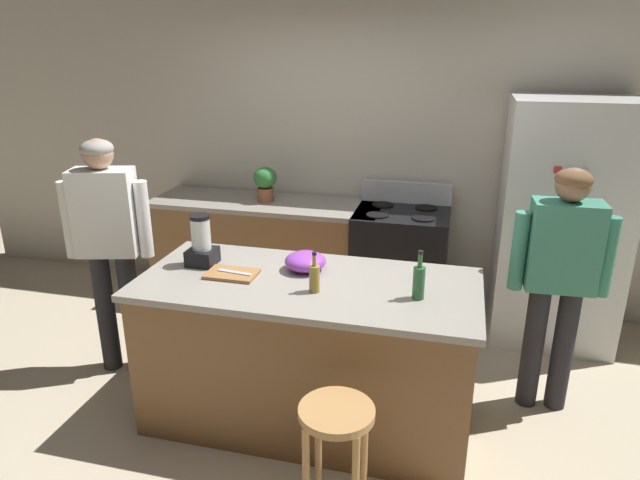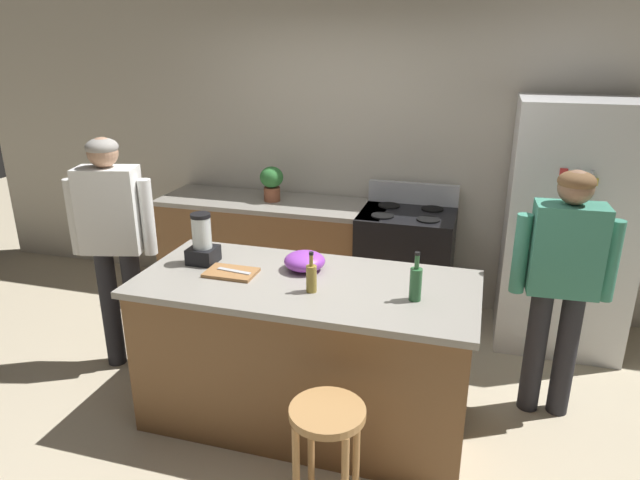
# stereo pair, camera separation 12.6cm
# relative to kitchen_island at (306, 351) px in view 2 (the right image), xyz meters

# --- Properties ---
(ground_plane) EXTENTS (14.00, 14.00, 0.00)m
(ground_plane) POSITION_rel_kitchen_island_xyz_m (0.00, 0.00, -0.47)
(ground_plane) COLOR beige
(back_wall) EXTENTS (8.00, 0.10, 2.70)m
(back_wall) POSITION_rel_kitchen_island_xyz_m (0.00, 1.95, 0.88)
(back_wall) COLOR beige
(back_wall) RESTS_ON ground_plane
(kitchen_island) EXTENTS (1.99, 0.91, 0.95)m
(kitchen_island) POSITION_rel_kitchen_island_xyz_m (0.00, 0.00, 0.00)
(kitchen_island) COLOR brown
(kitchen_island) RESTS_ON ground_plane
(back_counter_run) EXTENTS (2.00, 0.64, 0.95)m
(back_counter_run) POSITION_rel_kitchen_island_xyz_m (-0.80, 1.55, -0.00)
(back_counter_run) COLOR brown
(back_counter_run) RESTS_ON ground_plane
(refrigerator) EXTENTS (0.90, 0.73, 1.88)m
(refrigerator) POSITION_rel_kitchen_island_xyz_m (1.59, 1.50, 0.47)
(refrigerator) COLOR silver
(refrigerator) RESTS_ON ground_plane
(stove_range) EXTENTS (0.76, 0.65, 1.13)m
(stove_range) POSITION_rel_kitchen_island_xyz_m (0.38, 1.52, 0.01)
(stove_range) COLOR black
(stove_range) RESTS_ON ground_plane
(person_by_island_left) EXTENTS (0.59, 0.32, 1.68)m
(person_by_island_left) POSITION_rel_kitchen_island_xyz_m (-1.46, 0.24, 0.54)
(person_by_island_left) COLOR #26262B
(person_by_island_left) RESTS_ON ground_plane
(person_by_sink_right) EXTENTS (0.59, 0.24, 1.58)m
(person_by_sink_right) POSITION_rel_kitchen_island_xyz_m (1.44, 0.51, 0.48)
(person_by_sink_right) COLOR #26262B
(person_by_sink_right) RESTS_ON ground_plane
(bar_stool) EXTENTS (0.36, 0.36, 0.67)m
(bar_stool) POSITION_rel_kitchen_island_xyz_m (0.35, -0.76, 0.04)
(bar_stool) COLOR #B7844C
(bar_stool) RESTS_ON ground_plane
(potted_plant) EXTENTS (0.20, 0.20, 0.30)m
(potted_plant) POSITION_rel_kitchen_island_xyz_m (-0.80, 1.55, 0.64)
(potted_plant) COLOR brown
(potted_plant) RESTS_ON back_counter_run
(blender_appliance) EXTENTS (0.17, 0.17, 0.32)m
(blender_appliance) POSITION_rel_kitchen_island_xyz_m (-0.70, 0.09, 0.61)
(blender_appliance) COLOR black
(blender_appliance) RESTS_ON kitchen_island
(bottle_vinegar) EXTENTS (0.06, 0.06, 0.24)m
(bottle_vinegar) POSITION_rel_kitchen_island_xyz_m (0.08, -0.13, 0.56)
(bottle_vinegar) COLOR olive
(bottle_vinegar) RESTS_ON kitchen_island
(bottle_olive_oil) EXTENTS (0.07, 0.07, 0.28)m
(bottle_olive_oil) POSITION_rel_kitchen_island_xyz_m (0.64, -0.07, 0.57)
(bottle_olive_oil) COLOR #2D6638
(bottle_olive_oil) RESTS_ON kitchen_island
(mixing_bowl) EXTENTS (0.25, 0.25, 0.11)m
(mixing_bowl) POSITION_rel_kitchen_island_xyz_m (-0.06, 0.16, 0.53)
(mixing_bowl) COLOR purple
(mixing_bowl) RESTS_ON kitchen_island
(cutting_board) EXTENTS (0.30, 0.20, 0.02)m
(cutting_board) POSITION_rel_kitchen_island_xyz_m (-0.46, -0.03, 0.48)
(cutting_board) COLOR #9E6B3D
(cutting_board) RESTS_ON kitchen_island
(chef_knife) EXTENTS (0.22, 0.06, 0.01)m
(chef_knife) POSITION_rel_kitchen_island_xyz_m (-0.44, -0.03, 0.49)
(chef_knife) COLOR #B7BABF
(chef_knife) RESTS_ON cutting_board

